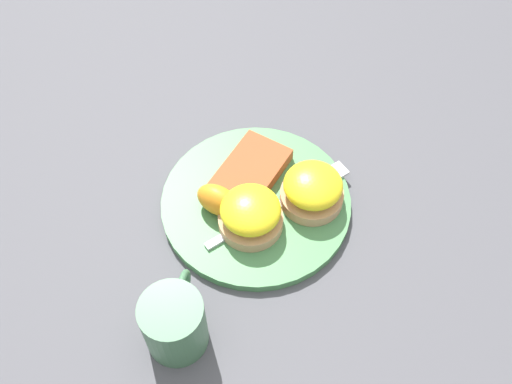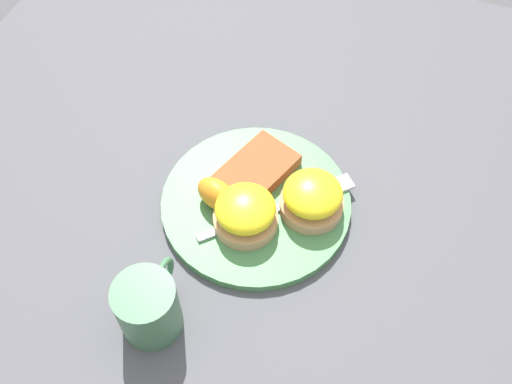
% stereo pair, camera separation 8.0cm
% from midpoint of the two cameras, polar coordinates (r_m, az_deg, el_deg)
% --- Properties ---
extents(ground_plane, '(1.10, 1.10, 0.00)m').
position_cam_midpoint_polar(ground_plane, '(0.82, -2.76, -1.53)').
color(ground_plane, '#4C4C51').
extents(plate, '(0.26, 0.26, 0.01)m').
position_cam_midpoint_polar(plate, '(0.82, -2.78, -1.27)').
color(plate, '#47844C').
rests_on(plate, ground_plane).
extents(sandwich_benedict_left, '(0.09, 0.09, 0.05)m').
position_cam_midpoint_polar(sandwich_benedict_left, '(0.77, -3.23, -2.35)').
color(sandwich_benedict_left, tan).
rests_on(sandwich_benedict_left, plate).
extents(sandwich_benedict_right, '(0.09, 0.09, 0.05)m').
position_cam_midpoint_polar(sandwich_benedict_right, '(0.79, 2.56, 0.05)').
color(sandwich_benedict_right, tan).
rests_on(sandwich_benedict_right, plate).
extents(hashbrown_patty, '(0.13, 0.11, 0.02)m').
position_cam_midpoint_polar(hashbrown_patty, '(0.83, -3.28, 1.76)').
color(hashbrown_patty, '#9E4C28').
rests_on(hashbrown_patty, plate).
extents(orange_wedge, '(0.05, 0.07, 0.04)m').
position_cam_midpoint_polar(orange_wedge, '(0.79, -6.53, -0.99)').
color(orange_wedge, orange).
rests_on(orange_wedge, plate).
extents(fork, '(0.17, 0.17, 0.00)m').
position_cam_midpoint_polar(fork, '(0.81, 0.25, -0.97)').
color(fork, silver).
rests_on(fork, plate).
extents(cup, '(0.10, 0.07, 0.09)m').
position_cam_midpoint_polar(cup, '(0.71, -11.03, -12.41)').
color(cup, '#42704C').
rests_on(cup, ground_plane).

